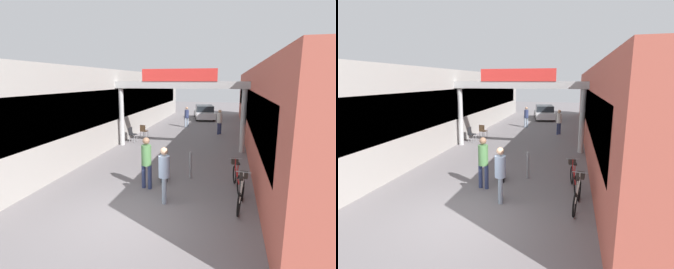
{
  "view_description": "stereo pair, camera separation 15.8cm",
  "coord_description": "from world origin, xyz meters",
  "views": [
    {
      "loc": [
        2.7,
        -6.02,
        3.69
      ],
      "look_at": [
        0.0,
        5.2,
        1.3
      ],
      "focal_mm": 28.0,
      "sensor_mm": 36.0,
      "label": 1
    },
    {
      "loc": [
        2.85,
        -5.98,
        3.69
      ],
      "look_at": [
        0.0,
        5.2,
        1.3
      ],
      "focal_mm": 28.0,
      "sensor_mm": 36.0,
      "label": 2
    }
  ],
  "objects": [
    {
      "name": "storefront_right",
      "position": [
        5.09,
        11.0,
        2.14
      ],
      "size": [
        3.0,
        26.0,
        4.28
      ],
      "color": "#B25142",
      "rests_on": "ground_plane"
    },
    {
      "name": "bicycle_red_second",
      "position": [
        3.0,
        2.92,
        0.44
      ],
      "size": [
        0.46,
        1.68,
        0.98
      ],
      "color": "black",
      "rests_on": "ground_plane"
    },
    {
      "name": "pedestrian_with_dog",
      "position": [
        -0.02,
        2.14,
        1.05
      ],
      "size": [
        0.4,
        0.39,
        1.81
      ],
      "color": "navy",
      "rests_on": "ground_plane"
    },
    {
      "name": "cafe_chair_wood_farther",
      "position": [
        -2.72,
        9.76,
        0.54
      ],
      "size": [
        0.49,
        0.49,
        0.89
      ],
      "color": "gray",
      "rests_on": "ground_plane"
    },
    {
      "name": "parked_car_white",
      "position": [
        0.2,
        19.46,
        0.64
      ],
      "size": [
        2.48,
        4.26,
        1.33
      ],
      "color": "silver",
      "rests_on": "ground_plane"
    },
    {
      "name": "dog_on_leash",
      "position": [
        0.38,
        3.05,
        0.34
      ],
      "size": [
        0.41,
        0.78,
        0.55
      ],
      "color": "black",
      "rests_on": "ground_plane"
    },
    {
      "name": "arcade_sign_gateway",
      "position": [
        0.0,
        7.76,
        3.05
      ],
      "size": [
        7.4,
        0.47,
        4.28
      ],
      "color": "#B2B2B2",
      "rests_on": "ground_plane"
    },
    {
      "name": "bicycle_silver_nearest",
      "position": [
        3.12,
        1.53,
        0.44
      ],
      "size": [
        0.46,
        1.68,
        0.98
      ],
      "color": "black",
      "rests_on": "ground_plane"
    },
    {
      "name": "cafe_chair_black_nearer",
      "position": [
        -3.11,
        8.67,
        0.54
      ],
      "size": [
        0.45,
        0.45,
        0.89
      ],
      "color": "gray",
      "rests_on": "ground_plane"
    },
    {
      "name": "storefront_left",
      "position": [
        -5.09,
        11.0,
        2.14
      ],
      "size": [
        3.0,
        26.0,
        4.28
      ],
      "color": "#9E9993",
      "rests_on": "ground_plane"
    },
    {
      "name": "pedestrian_elderly_walking",
      "position": [
        -0.7,
        14.49,
        0.93
      ],
      "size": [
        0.48,
        0.48,
        1.64
      ],
      "color": "#8C9EB2",
      "rests_on": "ground_plane"
    },
    {
      "name": "pedestrian_carrying_crate",
      "position": [
        1.98,
        12.26,
        0.99
      ],
      "size": [
        0.47,
        0.47,
        1.72
      ],
      "color": "navy",
      "rests_on": "ground_plane"
    },
    {
      "name": "pedestrian_companion",
      "position": [
        0.82,
        1.27,
        1.0
      ],
      "size": [
        0.43,
        0.43,
        1.74
      ],
      "color": "#8C9EB2",
      "rests_on": "ground_plane"
    },
    {
      "name": "bollard_post_metal",
      "position": [
        1.3,
        3.47,
        0.53
      ],
      "size": [
        0.1,
        0.1,
        1.05
      ],
      "color": "gray",
      "rests_on": "ground_plane"
    },
    {
      "name": "ground_plane",
      "position": [
        0.0,
        0.0,
        0.0
      ],
      "size": [
        80.0,
        80.0,
        0.0
      ],
      "primitive_type": "plane",
      "color": "slate"
    }
  ]
}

